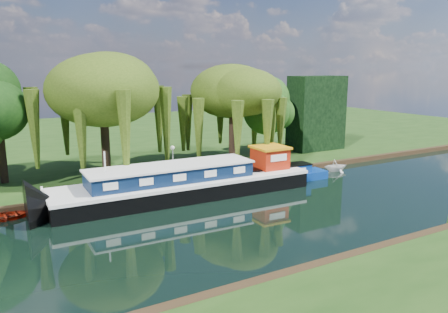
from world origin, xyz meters
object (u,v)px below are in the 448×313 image
red_dinghy (9,219)px  narrowboat (270,177)px  dutch_barge (187,183)px  white_cruiser (335,171)px

red_dinghy → narrowboat: bearing=-98.8°
dutch_barge → narrowboat: (7.35, -0.21, -0.46)m
white_cruiser → dutch_barge: bearing=102.9°
narrowboat → red_dinghy: size_ratio=3.84×
dutch_barge → white_cruiser: size_ratio=8.50×
dutch_barge → narrowboat: size_ratio=1.81×
dutch_barge → red_dinghy: (-11.90, 1.10, -1.01)m
dutch_barge → red_dinghy: bearing=176.0°
narrowboat → red_dinghy: 19.31m
narrowboat → dutch_barge: bearing=-179.4°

